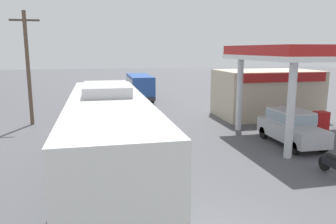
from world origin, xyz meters
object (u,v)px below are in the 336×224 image
(car_at_pump, at_px, (291,125))
(motorcycle_parked_forecourt, at_px, (335,165))
(car_trailing_behind_bus, at_px, (99,95))
(pedestrian_near_pump, at_px, (291,118))
(pedestrian_by_shop, at_px, (290,121))
(minibus_opposing_lane, at_px, (140,85))
(coach_bus_main, at_px, (109,145))

(car_at_pump, xyz_separation_m, motorcycle_parked_forecourt, (-0.80, -4.30, -0.57))
(car_trailing_behind_bus, bearing_deg, pedestrian_near_pump, -47.64)
(pedestrian_by_shop, bearing_deg, minibus_opposing_lane, 113.09)
(pedestrian_by_shop, bearing_deg, car_at_pump, -121.71)
(coach_bus_main, bearing_deg, motorcycle_parked_forecourt, -2.04)
(coach_bus_main, bearing_deg, car_trailing_behind_bus, 90.42)
(coach_bus_main, relative_size, car_at_pump, 2.63)
(minibus_opposing_lane, relative_size, pedestrian_near_pump, 3.69)
(car_at_pump, distance_m, motorcycle_parked_forecourt, 4.41)
(car_at_pump, relative_size, pedestrian_by_shop, 2.53)
(motorcycle_parked_forecourt, bearing_deg, coach_bus_main, 177.96)
(minibus_opposing_lane, bearing_deg, coach_bus_main, -100.45)
(pedestrian_by_shop, bearing_deg, car_trailing_behind_bus, 129.83)
(minibus_opposing_lane, xyz_separation_m, motorcycle_parked_forecourt, (4.85, -20.98, -1.03))
(car_at_pump, distance_m, minibus_opposing_lane, 17.62)
(minibus_opposing_lane, relative_size, motorcycle_parked_forecourt, 3.41)
(car_at_pump, relative_size, minibus_opposing_lane, 0.69)
(coach_bus_main, xyz_separation_m, minibus_opposing_lane, (3.81, 20.67, -0.25))
(minibus_opposing_lane, height_order, motorcycle_parked_forecourt, minibus_opposing_lane)
(coach_bus_main, xyz_separation_m, pedestrian_near_pump, (10.76, 5.99, -0.79))
(minibus_opposing_lane, distance_m, car_trailing_behind_bus, 4.82)
(coach_bus_main, distance_m, pedestrian_near_pump, 12.34)
(motorcycle_parked_forecourt, bearing_deg, pedestrian_near_pump, 71.54)
(pedestrian_near_pump, xyz_separation_m, pedestrian_by_shop, (-0.43, -0.60, 0.00))
(coach_bus_main, distance_m, minibus_opposing_lane, 21.02)
(motorcycle_parked_forecourt, height_order, car_trailing_behind_bus, car_trailing_behind_bus)
(minibus_opposing_lane, height_order, pedestrian_by_shop, minibus_opposing_lane)
(car_trailing_behind_bus, bearing_deg, motorcycle_parked_forecourt, -64.27)
(minibus_opposing_lane, xyz_separation_m, pedestrian_by_shop, (6.51, -15.28, -0.54))
(coach_bus_main, height_order, motorcycle_parked_forecourt, coach_bus_main)
(car_at_pump, bearing_deg, minibus_opposing_lane, 108.71)
(minibus_opposing_lane, bearing_deg, car_trailing_behind_bus, -145.20)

